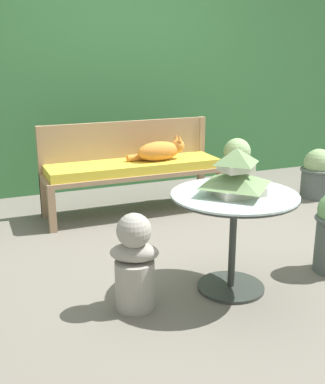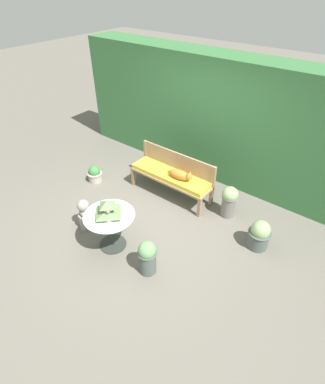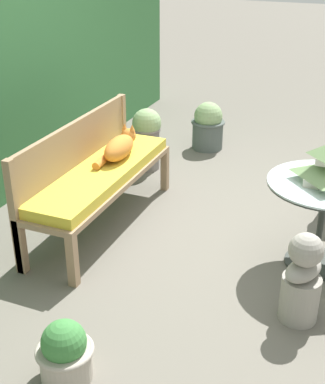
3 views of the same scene
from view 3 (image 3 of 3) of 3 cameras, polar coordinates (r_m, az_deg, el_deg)
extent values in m
plane|color=#666056|center=(4.14, 6.87, -4.68)|extent=(30.00, 30.00, 0.00)
cube|color=#937556|center=(3.53, -9.57, -7.29)|extent=(0.06, 0.06, 0.37)
cube|color=#937556|center=(4.76, 0.25, 2.32)|extent=(0.06, 0.06, 0.37)
cube|color=#937556|center=(3.74, -14.86, -5.85)|extent=(0.06, 0.06, 0.37)
cube|color=#937556|center=(4.92, -4.09, 3.04)|extent=(0.06, 0.06, 0.37)
cube|color=#937556|center=(4.11, -6.51, 1.25)|extent=(1.63, 0.46, 0.04)
cube|color=gold|center=(4.09, -6.55, 2.02)|extent=(1.57, 0.42, 0.08)
cube|color=#937556|center=(3.63, -15.42, -2.73)|extent=(0.06, 0.06, 0.83)
cube|color=#937556|center=(4.84, -4.27, 5.58)|extent=(0.06, 0.06, 0.83)
cube|color=#937556|center=(4.11, -9.29, 5.06)|extent=(1.57, 0.04, 0.35)
ellipsoid|color=orange|center=(4.21, -4.66, 4.71)|extent=(0.42, 0.20, 0.17)
sphere|color=orange|center=(4.36, -3.64, 6.01)|extent=(0.12, 0.12, 0.12)
cone|color=orange|center=(4.35, -4.08, 6.95)|extent=(0.05, 0.05, 0.05)
cone|color=orange|center=(4.33, -3.26, 6.87)|extent=(0.05, 0.05, 0.05)
cylinder|color=orange|center=(4.12, -6.49, 3.29)|extent=(0.23, 0.07, 0.06)
cylinder|color=#2D332D|center=(3.94, 15.95, -7.22)|extent=(0.42, 0.42, 0.02)
cylinder|color=#2D332D|center=(3.79, 16.50, -3.43)|extent=(0.04, 0.04, 0.62)
cylinder|color=gray|center=(3.33, 14.40, -10.90)|extent=(0.23, 0.23, 0.29)
ellipsoid|color=gray|center=(3.22, 14.80, -8.02)|extent=(0.32, 0.26, 0.11)
sphere|color=gray|center=(3.15, 15.08, -6.00)|extent=(0.20, 0.20, 0.20)
cylinder|color=#4C5651|center=(5.74, 4.83, 6.12)|extent=(0.32, 0.32, 0.30)
torus|color=#4C5651|center=(5.69, 4.88, 7.44)|extent=(0.36, 0.36, 0.03)
sphere|color=#89A870|center=(5.67, 4.91, 8.06)|extent=(0.30, 0.30, 0.30)
cylinder|color=#ADA393|center=(2.95, -10.25, -17.47)|extent=(0.27, 0.27, 0.19)
torus|color=#ADA393|center=(2.89, -10.39, -16.26)|extent=(0.30, 0.30, 0.03)
sphere|color=#3D7F3D|center=(2.85, -10.48, -15.47)|extent=(0.24, 0.24, 0.24)
cylinder|color=slate|center=(5.20, -1.66, 4.70)|extent=(0.24, 0.24, 0.41)
torus|color=slate|center=(5.13, -1.68, 6.72)|extent=(0.27, 0.27, 0.03)
sphere|color=#89A870|center=(5.11, -1.69, 7.36)|extent=(0.28, 0.28, 0.28)
camera|label=1|loc=(2.94, 68.29, -3.80)|focal=45.00mm
camera|label=2|loc=(6.46, 47.99, 32.17)|focal=28.00mm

